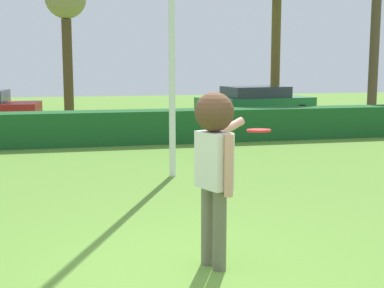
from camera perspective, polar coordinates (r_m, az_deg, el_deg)
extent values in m
plane|color=olive|center=(5.65, 0.13, -13.39)|extent=(60.00, 60.00, 0.00)
cylinder|color=#666450|center=(5.75, 1.66, -8.55)|extent=(0.14, 0.14, 0.84)
cylinder|color=#666450|center=(5.60, 2.92, -9.03)|extent=(0.14, 0.14, 0.84)
cube|color=silver|center=(5.50, 2.32, -1.71)|extent=(0.35, 0.44, 0.58)
cylinder|color=tan|center=(5.82, 3.07, 1.24)|extent=(0.60, 0.32, 0.30)
cylinder|color=tan|center=(5.33, 3.88, -2.28)|extent=(0.09, 0.09, 0.62)
sphere|color=tan|center=(5.44, 2.35, 3.06)|extent=(0.22, 0.22, 0.22)
sphere|color=#513522|center=(5.44, 2.36, 3.38)|extent=(0.40, 0.40, 0.40)
cylinder|color=red|center=(5.69, 7.02, 1.42)|extent=(0.25, 0.25, 0.03)
cylinder|color=silver|center=(10.06, -2.15, 14.26)|extent=(0.12, 0.12, 6.23)
cube|color=#1B5624|center=(14.34, -8.08, 1.73)|extent=(19.44, 0.90, 0.86)
cylinder|color=black|center=(19.12, -17.27, 2.71)|extent=(0.61, 0.15, 0.60)
cylinder|color=black|center=(17.45, -18.15, 2.15)|extent=(0.61, 0.15, 0.60)
cube|color=#1E6633|center=(20.23, 6.66, 4.12)|extent=(4.40, 2.27, 0.55)
cube|color=#2D333D|center=(20.20, 6.68, 5.46)|extent=(2.40, 1.86, 0.40)
cylinder|color=black|center=(21.70, 9.06, 3.64)|extent=(0.61, 0.18, 0.60)
cylinder|color=black|center=(20.25, 11.46, 3.23)|extent=(0.61, 0.18, 0.60)
cylinder|color=black|center=(20.39, 1.86, 3.43)|extent=(0.61, 0.18, 0.60)
cylinder|color=black|center=(18.84, 3.87, 3.00)|extent=(0.61, 0.18, 0.60)
cylinder|color=#503C21|center=(20.94, -12.90, 7.62)|extent=(0.37, 0.37, 3.71)
cylinder|color=brown|center=(21.82, 18.59, 9.40)|extent=(0.35, 0.35, 5.22)
cylinder|color=brown|center=(21.96, 8.79, 10.01)|extent=(0.36, 0.36, 5.43)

